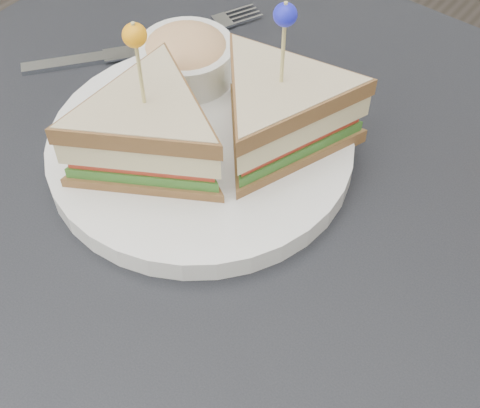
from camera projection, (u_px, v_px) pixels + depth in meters
name	position (u px, v px, depth m)	size (l,w,h in m)	color
table	(224.00, 296.00, 0.60)	(0.80, 0.80, 0.75)	black
plate_meal	(208.00, 121.00, 0.57)	(0.30, 0.29, 0.16)	white
cutlery_fork	(194.00, 31.00, 0.72)	(0.09, 0.17, 0.01)	#B6BBC1
cutlery_knife	(113.00, 55.00, 0.69)	(0.14, 0.17, 0.01)	#B5BBC1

